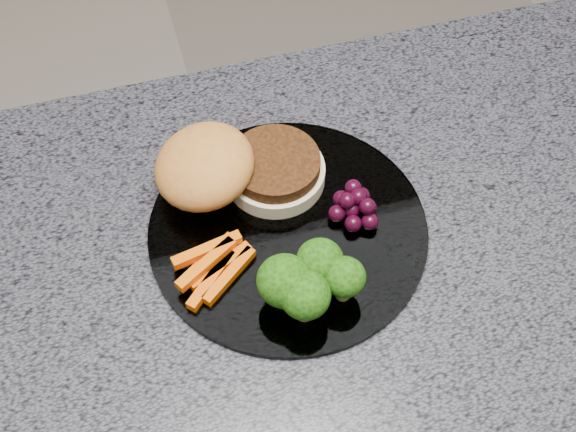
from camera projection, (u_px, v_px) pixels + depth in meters
name	position (u px, v px, depth m)	size (l,w,h in m)	color
countertop	(354.00, 297.00, 0.73)	(1.20, 0.60, 0.04)	#4B4B55
plate	(288.00, 230.00, 0.75)	(0.26, 0.26, 0.01)	white
burger	(230.00, 170.00, 0.75)	(0.17, 0.11, 0.05)	beige
carrot_sticks	(214.00, 266.00, 0.71)	(0.08, 0.07, 0.02)	#E85A03
broccoli	(308.00, 280.00, 0.67)	(0.09, 0.07, 0.06)	olive
grape_bunch	(355.00, 206.00, 0.74)	(0.05, 0.05, 0.03)	black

